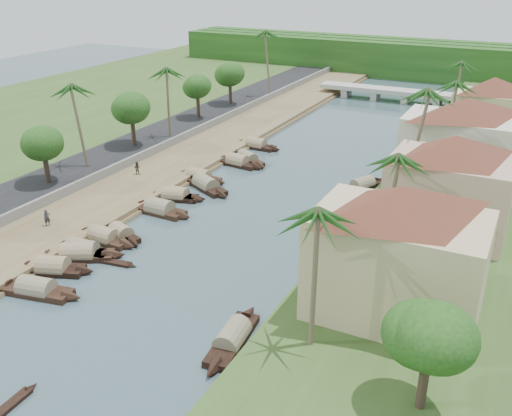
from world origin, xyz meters
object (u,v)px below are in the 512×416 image
at_px(sampan_0, 37,290).
at_px(person_near, 47,218).
at_px(building_near, 398,251).
at_px(bridge, 391,92).
at_px(sampan_1, 53,268).

distance_m(sampan_0, person_near, 11.99).
bearing_deg(building_near, sampan_0, -162.33).
relative_size(bridge, building_near, 1.89).
distance_m(sampan_1, person_near, 8.67).
distance_m(building_near, person_near, 35.39).
bearing_deg(bridge, person_near, -102.32).
height_order(bridge, sampan_1, bridge).
xyz_separation_m(bridge, building_near, (18.99, -74.00, 4.66)).
bearing_deg(bridge, building_near, -75.61).
relative_size(bridge, person_near, 16.12).
xyz_separation_m(bridge, person_near, (-16.08, -73.63, -0.05)).
relative_size(building_near, person_near, 8.55).
height_order(sampan_0, person_near, person_near).
distance_m(bridge, person_near, 75.37).
bearing_deg(building_near, sampan_1, -169.32).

